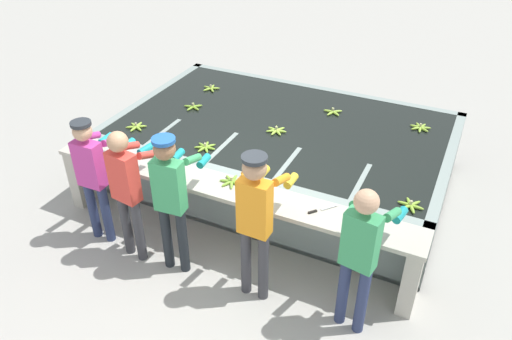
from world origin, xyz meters
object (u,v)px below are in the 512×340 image
object	(u,v)px
worker_2	(171,192)
banana_bunch_floating_4	(136,127)
banana_bunch_floating_2	(276,130)
worker_1	(128,185)
banana_bunch_floating_6	(193,107)
knife_1	(92,146)
worker_4	(361,249)
banana_bunch_floating_1	(205,147)
worker_3	(256,214)
banana_bunch_floating_0	(333,112)
banana_bunch_ledge_0	(232,181)
worker_0	(93,170)
banana_bunch_floating_7	(411,205)
knife_0	(319,210)
banana_bunch_floating_3	(211,88)
banana_bunch_floating_5	(420,128)

from	to	relation	value
worker_2	banana_bunch_floating_4	world-z (taller)	worker_2
banana_bunch_floating_2	worker_1	bearing A→B (deg)	-114.17
banana_bunch_floating_6	knife_1	bearing A→B (deg)	-110.10
worker_4	banana_bunch_floating_1	distance (m)	2.55
worker_1	banana_bunch_floating_6	world-z (taller)	worker_1
worker_3	worker_4	distance (m)	1.04
banana_bunch_floating_0	worker_1	bearing A→B (deg)	-116.14
banana_bunch_floating_6	worker_3	bearing A→B (deg)	-45.91
banana_bunch_ledge_0	worker_0	bearing A→B (deg)	-158.68
banana_bunch_floating_6	worker_0	bearing A→B (deg)	-91.99
worker_1	banana_bunch_floating_7	bearing A→B (deg)	21.06
worker_4	knife_0	world-z (taller)	worker_4
worker_1	banana_bunch_floating_4	xyz separation A→B (m)	(-0.85, 1.26, -0.10)
banana_bunch_floating_0	knife_0	size ratio (longest dim) A/B	0.97
knife_1	banana_bunch_floating_3	bearing A→B (deg)	78.17
banana_bunch_floating_5	knife_1	distance (m)	4.28
banana_bunch_floating_4	worker_3	bearing A→B (deg)	-27.08
worker_2	banana_bunch_floating_3	distance (m)	2.98
knife_1	banana_bunch_floating_6	bearing A→B (deg)	69.90
banana_bunch_floating_7	knife_0	size ratio (longest dim) A/B	0.99
worker_1	banana_bunch_floating_6	xyz separation A→B (m)	(-0.49, 2.11, -0.10)
banana_bunch_floating_5	worker_0	bearing A→B (deg)	-138.35
worker_4	banana_bunch_floating_5	bearing A→B (deg)	89.12
worker_2	banana_bunch_floating_2	xyz separation A→B (m)	(0.34, 1.94, -0.15)
worker_4	banana_bunch_floating_3	world-z (taller)	worker_4
worker_2	banana_bunch_floating_2	bearing A→B (deg)	79.95
worker_1	banana_bunch_floating_7	xyz separation A→B (m)	(2.82, 1.08, -0.10)
worker_0	banana_bunch_floating_1	xyz separation A→B (m)	(0.82, 1.11, -0.08)
worker_4	banana_bunch_floating_1	xyz separation A→B (m)	(-2.29, 1.11, -0.11)
banana_bunch_floating_0	banana_bunch_floating_1	world-z (taller)	same
banana_bunch_floating_4	banana_bunch_floating_3	bearing A→B (deg)	79.90
worker_1	banana_bunch_floating_1	world-z (taller)	worker_1
worker_2	banana_bunch_floating_3	xyz separation A→B (m)	(-1.12, 2.76, -0.15)
banana_bunch_floating_5	knife_1	bearing A→B (deg)	-147.88
banana_bunch_floating_5	banana_bunch_floating_7	xyz separation A→B (m)	(0.22, -1.80, 0.00)
worker_0	banana_bunch_floating_7	bearing A→B (deg)	16.52
worker_2	banana_bunch_floating_1	bearing A→B (deg)	103.67
banana_bunch_floating_1	banana_bunch_floating_4	size ratio (longest dim) A/B	1.00
worker_0	banana_bunch_floating_5	world-z (taller)	worker_0
worker_3	knife_0	world-z (taller)	worker_3
banana_bunch_floating_4	banana_bunch_floating_5	bearing A→B (deg)	25.27
worker_0	worker_4	distance (m)	3.11
banana_bunch_floating_4	banana_bunch_floating_5	world-z (taller)	same
knife_0	worker_0	bearing A→B (deg)	-168.57
banana_bunch_ledge_0	knife_0	size ratio (longest dim) A/B	0.98
worker_2	banana_bunch_floating_5	distance (m)	3.52
banana_bunch_floating_3	banana_bunch_floating_5	world-z (taller)	same
banana_bunch_ledge_0	banana_bunch_floating_0	bearing A→B (deg)	77.69
knife_0	banana_bunch_floating_2	bearing A→B (deg)	128.15
knife_1	banana_bunch_floating_2	bearing A→B (deg)	35.45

